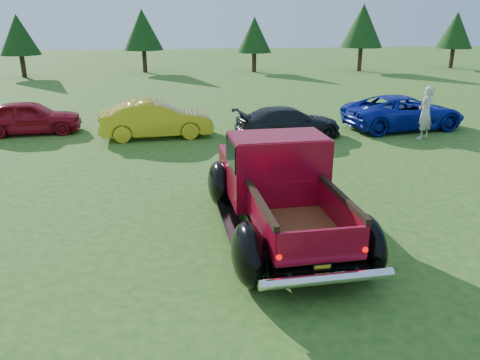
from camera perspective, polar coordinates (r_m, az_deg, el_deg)
The scene contains 12 objects.
ground at distance 10.39m, azimuth -2.83°, elevation -6.07°, with size 120.00×120.00×0.00m, color #265418.
tree_west at distance 39.97m, azimuth -25.40°, elevation 15.69°, with size 2.94×2.94×4.60m.
tree_mid_left at distance 40.42m, azimuth -11.79°, elevation 17.50°, with size 3.20×3.20×5.00m.
tree_mid_right at distance 39.96m, azimuth 1.76°, elevation 17.26°, with size 2.82×2.82×4.40m.
tree_east at distance 41.95m, azimuth 14.72°, elevation 17.71°, with size 3.46×3.46×5.40m.
tree_far_east at distance 46.96m, azimuth 24.81°, elevation 16.24°, with size 3.07×3.07×4.80m.
pickup_truck at distance 10.21m, azimuth 4.50°, elevation -0.53°, with size 2.83×5.74×2.10m.
show_car_red at distance 20.48m, azimuth -24.28°, elevation 7.01°, with size 1.57×3.90×1.33m, color maroon.
show_car_yellow at distance 18.38m, azimuth -10.17°, elevation 7.29°, with size 1.49×4.26×1.40m, color gold.
show_car_grey at distance 18.09m, azimuth 5.91°, elevation 6.97°, with size 1.68×4.13×1.20m, color black.
show_car_blue at distance 20.67m, azimuth 19.33°, elevation 7.81°, with size 2.30×4.99×1.39m, color #0D1C95.
spectator at distance 19.18m, azimuth 21.67°, elevation 7.64°, with size 0.73×0.48×2.00m, color beige.
Camera 1 is at (-0.82, -9.35, 4.47)m, focal length 35.00 mm.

